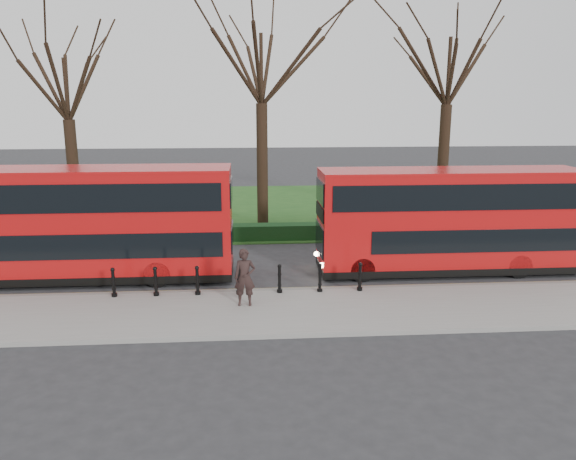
{
  "coord_description": "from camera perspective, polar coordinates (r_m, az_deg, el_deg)",
  "views": [
    {
      "loc": [
        1.16,
        -20.33,
        6.95
      ],
      "look_at": [
        2.69,
        0.5,
        2.0
      ],
      "focal_mm": 35.0,
      "sensor_mm": 36.0,
      "label": 1
    }
  ],
  "objects": [
    {
      "name": "grass_verge",
      "position": [
        36.02,
        -5.99,
        2.18
      ],
      "size": [
        60.0,
        18.0,
        0.06
      ],
      "primitive_type": "cube",
      "color": "#1D4918",
      "rests_on": "ground"
    },
    {
      "name": "yellow_line_inner",
      "position": [
        21.04,
        -7.18,
        -6.04
      ],
      "size": [
        60.0,
        0.1,
        0.01
      ],
      "primitive_type": "cube",
      "color": "yellow",
      "rests_on": "ground"
    },
    {
      "name": "bollard_row",
      "position": [
        20.0,
        -5.04,
        -5.08
      ],
      "size": [
        8.85,
        0.15,
        1.0
      ],
      "color": "black",
      "rests_on": "pavement"
    },
    {
      "name": "kerb",
      "position": [
        20.55,
        -7.25,
        -6.32
      ],
      "size": [
        60.0,
        0.25,
        0.16
      ],
      "primitive_type": "cube",
      "color": "slate",
      "rests_on": "ground"
    },
    {
      "name": "pavement",
      "position": [
        18.68,
        -7.55,
        -8.38
      ],
      "size": [
        60.0,
        4.0,
        0.15
      ],
      "primitive_type": "cube",
      "color": "gray",
      "rests_on": "ground"
    },
    {
      "name": "tree_left",
      "position": [
        31.69,
        -21.67,
        13.78
      ],
      "size": [
        6.79,
        6.79,
        10.6
      ],
      "color": "black",
      "rests_on": "ground"
    },
    {
      "name": "bus_lead",
      "position": [
        22.81,
        -19.63,
        0.52
      ],
      "size": [
        10.97,
        2.52,
        4.36
      ],
      "color": "#B00E0F",
      "rests_on": "ground"
    },
    {
      "name": "yellow_line_outer",
      "position": [
        20.86,
        -7.2,
        -6.23
      ],
      "size": [
        60.0,
        0.1,
        0.01
      ],
      "primitive_type": "cube",
      "color": "yellow",
      "rests_on": "ground"
    },
    {
      "name": "tree_mid",
      "position": [
        30.4,
        -2.74,
        16.79
      ],
      "size": [
        7.74,
        7.74,
        12.09
      ],
      "color": "black",
      "rests_on": "ground"
    },
    {
      "name": "pedestrian",
      "position": [
        18.75,
        -4.41,
        -4.83
      ],
      "size": [
        0.71,
        0.48,
        1.94
      ],
      "primitive_type": "imported",
      "rotation": [
        0.0,
        0.0,
        -0.02
      ],
      "color": "black",
      "rests_on": "pavement"
    },
    {
      "name": "tree_right",
      "position": [
        32.26,
        16.06,
        15.93
      ],
      "size": [
        7.65,
        7.65,
        11.96
      ],
      "color": "black",
      "rests_on": "ground"
    },
    {
      "name": "ground",
      "position": [
        21.52,
        -7.11,
        -5.62
      ],
      "size": [
        120.0,
        120.0,
        0.0
      ],
      "primitive_type": "plane",
      "color": "#28282B",
      "rests_on": "ground"
    },
    {
      "name": "bus_rear",
      "position": [
        23.44,
        16.05,
        0.87
      ],
      "size": [
        10.49,
        2.41,
        4.17
      ],
      "color": "#B00E0F",
      "rests_on": "ground"
    },
    {
      "name": "hedge",
      "position": [
        27.94,
        -6.48,
        -0.32
      ],
      "size": [
        60.0,
        0.9,
        0.8
      ],
      "primitive_type": "cube",
      "color": "black",
      "rests_on": "ground"
    }
  ]
}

